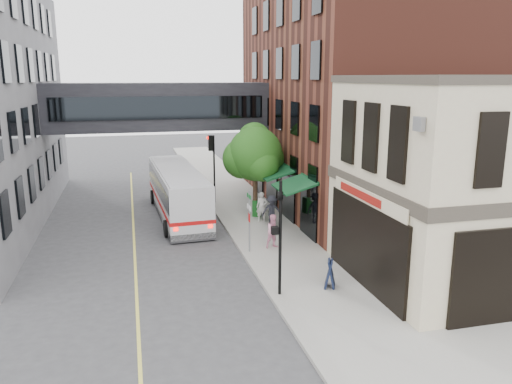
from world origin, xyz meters
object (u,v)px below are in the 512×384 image
bus (178,190)px  pedestrian_c (272,211)px  pedestrian_b (274,231)px  sandwich_board (330,274)px  pedestrian_a (262,207)px  newspaper_box (257,208)px

bus → pedestrian_c: 6.27m
pedestrian_c → pedestrian_b: bearing=-97.7°
sandwich_board → pedestrian_b: bearing=124.0°
pedestrian_a → newspaper_box: bearing=111.3°
pedestrian_a → newspaper_box: 1.24m
bus → sandwich_board: bus is taller
pedestrian_a → newspaper_box: pedestrian_a is taller
newspaper_box → sandwich_board: bearing=-70.0°
newspaper_box → bus: bearing=178.5°
pedestrian_c → newspaper_box: pedestrian_c is taller
pedestrian_a → pedestrian_c: bearing=-52.7°
bus → sandwich_board: bearing=-69.0°
pedestrian_a → pedestrian_b: pedestrian_a is taller
newspaper_box → sandwich_board: 10.85m
pedestrian_a → pedestrian_c: (0.30, -1.06, 0.02)m
pedestrian_a → pedestrian_c: 1.10m
pedestrian_a → pedestrian_c: size_ratio=0.97×
bus → pedestrian_b: size_ratio=6.47×
pedestrian_a → bus: bearing=169.3°
pedestrian_c → sandwich_board: (-0.04, -8.60, -0.33)m
pedestrian_b → pedestrian_c: size_ratio=0.94×
bus → pedestrian_a: 5.42m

